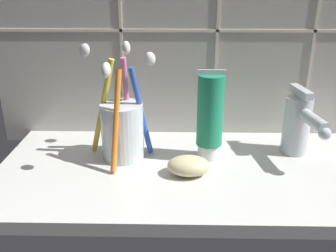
{
  "coord_description": "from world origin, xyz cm",
  "views": [
    {
      "loc": [
        -5.6,
        -53.15,
        30.82
      ],
      "look_at": [
        -6.74,
        1.42,
        8.57
      ],
      "focal_mm": 40.0,
      "sensor_mm": 36.0,
      "label": 1
    }
  ],
  "objects_px": {
    "sink_faucet": "(299,124)",
    "toothpaste_tube": "(210,116)",
    "soap_bar": "(189,166)",
    "toothbrush_cup": "(122,127)"
  },
  "relations": [
    {
      "from": "sink_faucet",
      "to": "toothpaste_tube",
      "type": "bearing_deg",
      "value": -92.93
    },
    {
      "from": "toothpaste_tube",
      "to": "sink_faucet",
      "type": "distance_m",
      "value": 0.15
    },
    {
      "from": "sink_faucet",
      "to": "soap_bar",
      "type": "xyz_separation_m",
      "value": [
        -0.19,
        -0.08,
        -0.04
      ]
    },
    {
      "from": "toothbrush_cup",
      "to": "sink_faucet",
      "type": "distance_m",
      "value": 0.3
    },
    {
      "from": "toothpaste_tube",
      "to": "soap_bar",
      "type": "relative_size",
      "value": 2.29
    },
    {
      "from": "toothpaste_tube",
      "to": "soap_bar",
      "type": "bearing_deg",
      "value": -121.01
    },
    {
      "from": "toothbrush_cup",
      "to": "toothpaste_tube",
      "type": "relative_size",
      "value": 1.25
    },
    {
      "from": "toothbrush_cup",
      "to": "soap_bar",
      "type": "bearing_deg",
      "value": -28.24
    },
    {
      "from": "toothpaste_tube",
      "to": "sink_faucet",
      "type": "height_order",
      "value": "toothpaste_tube"
    },
    {
      "from": "toothpaste_tube",
      "to": "toothbrush_cup",
      "type": "bearing_deg",
      "value": 179.88
    }
  ]
}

